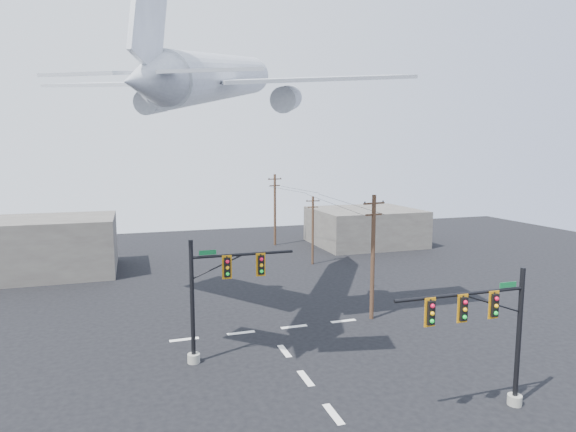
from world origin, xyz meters
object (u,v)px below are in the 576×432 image
object	(u,v)px
utility_pole_c	(275,208)
airliner	(219,78)
signal_mast_far	(215,296)
utility_pole_b	(313,229)
signal_mast_near	(490,333)
utility_pole_a	(373,255)

from	to	relation	value
utility_pole_c	airliner	world-z (taller)	airliner
signal_mast_far	utility_pole_b	world-z (taller)	utility_pole_b
utility_pole_b	airliner	bearing A→B (deg)	-126.34
signal_mast_near	airliner	xyz separation A→B (m)	(-10.00, 17.42, 14.11)
utility_pole_a	utility_pole_b	size ratio (longest dim) A/B	1.22
signal_mast_near	utility_pole_a	world-z (taller)	utility_pole_a
signal_mast_far	utility_pole_c	distance (m)	37.88
utility_pole_a	signal_mast_near	bearing A→B (deg)	-103.94
utility_pole_b	airliner	distance (m)	24.62
utility_pole_a	airliner	bearing A→B (deg)	152.31
utility_pole_b	signal_mast_near	bearing A→B (deg)	-91.13
airliner	utility_pole_b	bearing A→B (deg)	-13.64
utility_pole_b	utility_pole_c	size ratio (longest dim) A/B	0.80
utility_pole_a	utility_pole_c	xyz separation A→B (m)	(1.40, 31.31, 0.14)
utility_pole_c	utility_pole_b	bearing A→B (deg)	-96.89
signal_mast_near	signal_mast_far	world-z (taller)	signal_mast_far
signal_mast_near	utility_pole_b	distance (m)	32.87
utility_pole_a	utility_pole_b	bearing A→B (deg)	73.14
utility_pole_c	signal_mast_near	bearing A→B (deg)	-103.77
signal_mast_far	utility_pole_b	size ratio (longest dim) A/B	0.97
signal_mast_far	airliner	xyz separation A→B (m)	(1.81, 7.30, 14.11)
signal_mast_far	utility_pole_a	size ratio (longest dim) A/B	0.79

